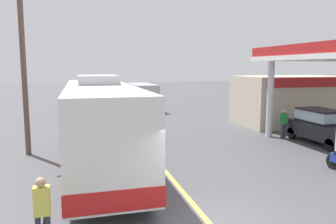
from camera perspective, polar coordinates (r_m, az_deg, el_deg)
ground at (r=27.63m, az=-8.47°, el=-0.68°), size 120.00×120.00×0.00m
lane_divider_stripe at (r=22.74m, az=-6.97°, el=-2.47°), size 0.16×50.00×0.01m
coach_bus_main at (r=13.47m, az=-11.63°, el=-2.26°), size 2.60×11.04×3.69m
gas_station_roadside at (r=23.16m, az=23.05°, el=3.69°), size 9.10×11.95×5.10m
car_at_pump at (r=19.22m, az=24.96°, el=-1.98°), size 1.70×4.20×1.82m
minibus_opposing_lane at (r=31.32m, az=-4.50°, el=3.09°), size 2.04×6.13×2.44m
cyclist_on_shoulder at (r=7.94m, az=-20.84°, el=-16.94°), size 0.34×1.82×1.72m
pedestrian_by_shop at (r=19.83m, az=19.35°, el=-1.65°), size 0.55×0.22×1.66m
utility_pole_roadside at (r=16.29m, az=-23.78°, el=9.00°), size 1.80×0.24×8.76m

